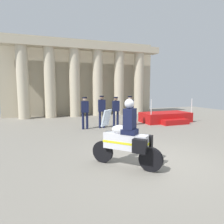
% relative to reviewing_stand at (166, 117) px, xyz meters
% --- Properties ---
extents(ground_plane, '(28.00, 28.00, 0.00)m').
position_rel_reviewing_stand_xyz_m(ground_plane, '(-4.44, -5.80, -0.30)').
color(ground_plane, gray).
extents(colonnade_backdrop, '(12.31, 1.65, 6.03)m').
position_rel_reviewing_stand_xyz_m(colonnade_backdrop, '(-4.11, 5.13, 2.82)').
color(colonnade_backdrop, '#B6AB91').
rests_on(colonnade_backdrop, ground_plane).
extents(reviewing_stand, '(3.12, 2.04, 1.52)m').
position_rel_reviewing_stand_xyz_m(reviewing_stand, '(0.00, 0.00, 0.00)').
color(reviewing_stand, '#B71414').
rests_on(reviewing_stand, ground_plane).
extents(officer_in_row_0, '(0.40, 0.26, 1.71)m').
position_rel_reviewing_stand_xyz_m(officer_in_row_0, '(-5.38, -0.41, 0.71)').
color(officer_in_row_0, '#141938').
rests_on(officer_in_row_0, ground_plane).
extents(officer_in_row_1, '(0.40, 0.26, 1.77)m').
position_rel_reviewing_stand_xyz_m(officer_in_row_1, '(-4.44, -0.40, 0.75)').
color(officer_in_row_1, '#141938').
rests_on(officer_in_row_1, ground_plane).
extents(officer_in_row_2, '(0.40, 0.26, 1.69)m').
position_rel_reviewing_stand_xyz_m(officer_in_row_2, '(-3.59, -0.33, 0.70)').
color(officer_in_row_2, '#141938').
rests_on(officer_in_row_2, ground_plane).
extents(officer_in_row_3, '(0.40, 0.26, 1.72)m').
position_rel_reviewing_stand_xyz_m(officer_in_row_3, '(-2.71, -0.29, 0.72)').
color(officer_in_row_3, '#141938').
rests_on(officer_in_row_3, ground_plane).
extents(motorcycle_with_rider, '(1.52, 1.61, 1.90)m').
position_rel_reviewing_stand_xyz_m(motorcycle_with_rider, '(-5.41, -5.93, 0.50)').
color(motorcycle_with_rider, black).
rests_on(motorcycle_with_rider, ground_plane).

